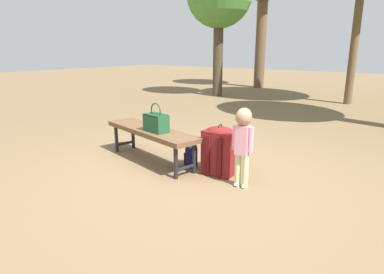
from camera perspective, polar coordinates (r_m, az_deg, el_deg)
ground_plane at (r=3.88m, az=0.40°, el=-7.33°), size 40.00×40.00×0.00m
park_bench at (r=4.41m, az=-7.04°, el=0.69°), size 1.65×0.74×0.45m
handbag at (r=4.21m, az=-6.18°, el=2.59°), size 0.35×0.23×0.37m
child_standing at (r=3.56m, az=8.74°, el=0.30°), size 0.24×0.18×0.87m
backpack_large at (r=3.97m, az=4.80°, el=-2.13°), size 0.37×0.34×0.62m
backpack_small at (r=4.26m, az=-0.22°, el=-2.96°), size 0.23×0.24×0.32m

